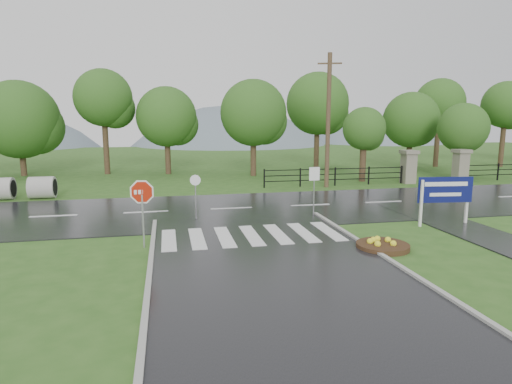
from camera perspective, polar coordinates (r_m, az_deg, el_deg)
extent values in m
plane|color=#2F5A1E|center=(11.29, 4.46, -12.68)|extent=(120.00, 120.00, 0.00)
cube|color=black|center=(20.68, -3.30, -2.31)|extent=(90.00, 8.00, 0.04)
cube|color=#262628|center=(18.61, 26.79, -4.71)|extent=(2.20, 11.00, 0.04)
cube|color=silver|center=(15.60, -11.55, -6.26)|extent=(0.50, 2.80, 0.02)
cube|color=silver|center=(15.63, -7.86, -6.12)|extent=(0.50, 2.80, 0.02)
cube|color=silver|center=(15.72, -4.20, -5.96)|extent=(0.50, 2.80, 0.02)
cube|color=silver|center=(15.88, -0.61, -5.77)|extent=(0.50, 2.80, 0.02)
cube|color=silver|center=(16.10, 2.91, -5.57)|extent=(0.50, 2.80, 0.02)
cube|color=silver|center=(16.37, 6.31, -5.36)|extent=(0.50, 2.80, 0.02)
cube|color=silver|center=(16.70, 9.58, -5.13)|extent=(0.50, 2.80, 0.02)
cube|color=gray|center=(30.70, 19.65, 2.96)|extent=(0.80, 0.80, 2.00)
cube|color=#6B6659|center=(30.60, 19.77, 5.05)|extent=(1.00, 1.00, 0.24)
cube|color=gray|center=(32.96, 25.60, 3.00)|extent=(0.80, 0.80, 2.00)
cube|color=#6B6659|center=(32.87, 25.75, 4.94)|extent=(1.00, 1.00, 0.24)
cube|color=black|center=(28.40, 10.49, 1.64)|extent=(9.50, 0.05, 0.05)
cube|color=black|center=(28.36, 10.51, 2.35)|extent=(9.50, 0.05, 0.05)
cube|color=black|center=(28.32, 10.53, 3.05)|extent=(9.50, 0.05, 0.05)
cube|color=black|center=(26.94, 1.11, 1.81)|extent=(0.08, 0.08, 1.20)
cube|color=black|center=(30.49, 18.80, 2.21)|extent=(0.08, 0.08, 1.20)
cube|color=black|center=(33.31, 26.24, 2.32)|extent=(0.08, 0.08, 1.20)
sphere|color=slate|center=(81.26, -29.48, -4.90)|extent=(40.00, 40.00, 40.00)
sphere|color=slate|center=(78.82, -3.37, -6.22)|extent=(48.00, 48.00, 48.00)
sphere|color=slate|center=(86.27, 15.34, -2.20)|extent=(36.00, 36.00, 36.00)
cylinder|color=#9E9B93|center=(26.79, -30.94, 0.37)|extent=(1.30, 1.20, 1.20)
cylinder|color=#9E9B93|center=(26.17, -26.60, 0.54)|extent=(1.30, 1.20, 1.20)
cube|color=#939399|center=(14.84, -14.81, -3.81)|extent=(0.05, 0.05, 1.82)
cylinder|color=white|center=(14.66, -14.98, 0.01)|extent=(1.08, 0.22, 1.10)
cylinder|color=#AD1D0C|center=(14.65, -14.98, 0.01)|extent=(0.94, 0.20, 0.95)
cube|color=silver|center=(18.41, 21.17, -1.43)|extent=(0.11, 0.11, 1.90)
cube|color=silver|center=(19.62, 26.31, -1.13)|extent=(0.11, 0.11, 1.90)
cube|color=#0C1253|center=(18.91, 23.93, 0.28)|extent=(2.28, 0.32, 1.05)
cube|color=white|center=(18.85, 24.04, 0.98)|extent=(1.80, 0.22, 0.17)
cube|color=white|center=(18.91, 23.95, -0.31)|extent=(1.33, 0.16, 0.14)
cylinder|color=#332111|center=(15.06, 16.53, -6.93)|extent=(1.75, 1.75, 0.18)
cube|color=#939399|center=(19.25, 7.72, -0.15)|extent=(0.04, 0.04, 2.07)
cube|color=white|center=(19.10, 7.80, 2.42)|extent=(0.49, 0.04, 0.60)
cylinder|color=#939399|center=(18.53, -8.04, -0.92)|extent=(0.05, 0.05, 1.82)
cylinder|color=white|center=(18.38, -8.10, 1.58)|extent=(0.45, 0.09, 0.46)
cylinder|color=#473523|center=(27.38, 9.60, 9.25)|extent=(0.28, 0.28, 8.30)
cube|color=brown|center=(27.59, 9.81, 16.54)|extent=(1.43, 0.57, 0.09)
cylinder|color=#3D2B1C|center=(30.71, 14.06, 4.22)|extent=(0.44, 0.44, 3.05)
sphere|color=#28561A|center=(30.59, 14.22, 8.20)|extent=(2.94, 2.94, 2.94)
cylinder|color=#3D2B1C|center=(34.77, 25.65, 4.19)|extent=(0.40, 0.40, 3.07)
sphere|color=#28561A|center=(34.67, 25.91, 7.72)|extent=(3.54, 3.54, 3.54)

